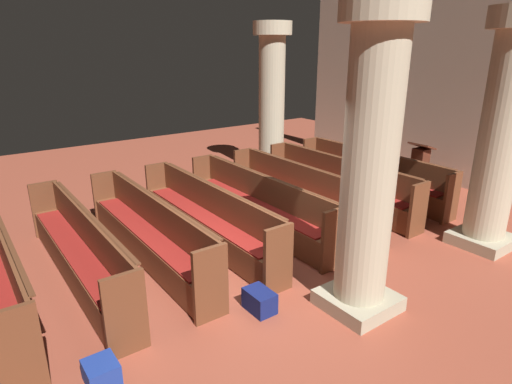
% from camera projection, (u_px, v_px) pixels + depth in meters
% --- Properties ---
extents(ground_plane, '(19.20, 19.20, 0.00)m').
position_uv_depth(ground_plane, '(249.00, 270.00, 6.12)').
color(ground_plane, '#9E4733').
extents(back_wall, '(10.00, 0.16, 4.50)m').
position_uv_depth(back_wall, '(491.00, 85.00, 8.79)').
color(back_wall, beige).
rests_on(back_wall, ground).
extents(pew_row_0, '(3.70, 0.47, 0.92)m').
position_uv_depth(pew_row_0, '(371.00, 173.00, 9.02)').
color(pew_row_0, brown).
rests_on(pew_row_0, ground).
extents(pew_row_1, '(3.70, 0.46, 0.92)m').
position_uv_depth(pew_row_1, '(338.00, 181.00, 8.47)').
color(pew_row_1, brown).
rests_on(pew_row_1, ground).
extents(pew_row_2, '(3.70, 0.46, 0.92)m').
position_uv_depth(pew_row_2, '(300.00, 191.00, 7.92)').
color(pew_row_2, brown).
rests_on(pew_row_2, ground).
extents(pew_row_3, '(3.70, 0.47, 0.92)m').
position_uv_depth(pew_row_3, '(257.00, 202.00, 7.37)').
color(pew_row_3, brown).
rests_on(pew_row_3, ground).
extents(pew_row_4, '(3.70, 0.46, 0.92)m').
position_uv_depth(pew_row_4, '(207.00, 214.00, 6.82)').
color(pew_row_4, brown).
rests_on(pew_row_4, ground).
extents(pew_row_5, '(3.70, 0.46, 0.92)m').
position_uv_depth(pew_row_5, '(148.00, 229.00, 6.27)').
color(pew_row_5, brown).
rests_on(pew_row_5, ground).
extents(pew_row_6, '(3.70, 0.47, 0.92)m').
position_uv_depth(pew_row_6, '(78.00, 247.00, 5.72)').
color(pew_row_6, brown).
rests_on(pew_row_6, ground).
extents(pillar_aisle_side, '(0.89, 0.89, 3.53)m').
position_uv_depth(pillar_aisle_side, '(502.00, 130.00, 6.30)').
color(pillar_aisle_side, tan).
rests_on(pillar_aisle_side, ground).
extents(pillar_far_side, '(0.89, 0.89, 3.53)m').
position_uv_depth(pillar_far_side, '(272.00, 98.00, 10.22)').
color(pillar_far_side, tan).
rests_on(pillar_far_side, ground).
extents(pillar_aisle_rear, '(0.87, 0.87, 3.53)m').
position_uv_depth(pillar_aisle_rear, '(370.00, 161.00, 4.66)').
color(pillar_aisle_rear, tan).
rests_on(pillar_aisle_rear, ground).
extents(lectern, '(0.48, 0.45, 1.08)m').
position_uv_depth(lectern, '(419.00, 171.00, 9.25)').
color(lectern, '#411E13').
rests_on(lectern, ground).
extents(hymn_book, '(0.16, 0.21, 0.03)m').
position_uv_depth(hymn_book, '(361.00, 147.00, 9.33)').
color(hymn_book, black).
rests_on(hymn_book, pew_row_0).
extents(kneeler_box_navy, '(0.39, 0.26, 0.26)m').
position_uv_depth(kneeler_box_navy, '(260.00, 301.00, 5.15)').
color(kneeler_box_navy, navy).
rests_on(kneeler_box_navy, ground).
extents(kneeler_box_blue, '(0.32, 0.29, 0.21)m').
position_uv_depth(kneeler_box_blue, '(101.00, 372.00, 4.06)').
color(kneeler_box_blue, navy).
rests_on(kneeler_box_blue, ground).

